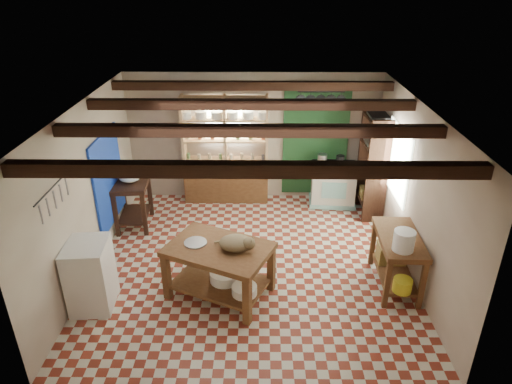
{
  "coord_description": "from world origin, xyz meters",
  "views": [
    {
      "loc": [
        0.15,
        -6.22,
        4.33
      ],
      "look_at": [
        0.08,
        0.3,
        1.15
      ],
      "focal_mm": 32.0,
      "sensor_mm": 36.0,
      "label": 1
    }
  ],
  "objects_px": {
    "right_counter": "(396,261)",
    "prep_table": "(133,203)",
    "work_table": "(220,271)",
    "stove": "(333,184)",
    "white_cabinet": "(90,275)",
    "cat": "(236,243)"
  },
  "relations": [
    {
      "from": "right_counter",
      "to": "cat",
      "type": "height_order",
      "value": "cat"
    },
    {
      "from": "right_counter",
      "to": "work_table",
      "type": "bearing_deg",
      "value": -172.53
    },
    {
      "from": "work_table",
      "to": "cat",
      "type": "distance_m",
      "value": 0.57
    },
    {
      "from": "white_cabinet",
      "to": "cat",
      "type": "xyz_separation_m",
      "value": [
        2.03,
        0.2,
        0.41
      ]
    },
    {
      "from": "cat",
      "to": "prep_table",
      "type": "bearing_deg",
      "value": 148.47
    },
    {
      "from": "right_counter",
      "to": "cat",
      "type": "bearing_deg",
      "value": -170.61
    },
    {
      "from": "prep_table",
      "to": "right_counter",
      "type": "distance_m",
      "value": 4.73
    },
    {
      "from": "white_cabinet",
      "to": "stove",
      "type": "bearing_deg",
      "value": 35.05
    },
    {
      "from": "work_table",
      "to": "white_cabinet",
      "type": "relative_size",
      "value": 1.43
    },
    {
      "from": "work_table",
      "to": "prep_table",
      "type": "bearing_deg",
      "value": 155.51
    },
    {
      "from": "prep_table",
      "to": "white_cabinet",
      "type": "relative_size",
      "value": 0.9
    },
    {
      "from": "prep_table",
      "to": "cat",
      "type": "bearing_deg",
      "value": -50.87
    },
    {
      "from": "work_table",
      "to": "stove",
      "type": "xyz_separation_m",
      "value": [
        2.06,
        2.93,
        0.02
      ]
    },
    {
      "from": "right_counter",
      "to": "prep_table",
      "type": "bearing_deg",
      "value": 160.12
    },
    {
      "from": "stove",
      "to": "right_counter",
      "type": "relative_size",
      "value": 0.74
    },
    {
      "from": "white_cabinet",
      "to": "cat",
      "type": "distance_m",
      "value": 2.08
    },
    {
      "from": "work_table",
      "to": "white_cabinet",
      "type": "distance_m",
      "value": 1.8
    },
    {
      "from": "white_cabinet",
      "to": "work_table",
      "type": "bearing_deg",
      "value": 3.55
    },
    {
      "from": "prep_table",
      "to": "right_counter",
      "type": "height_order",
      "value": "prep_table"
    },
    {
      "from": "stove",
      "to": "cat",
      "type": "distance_m",
      "value": 3.53
    },
    {
      "from": "prep_table",
      "to": "white_cabinet",
      "type": "height_order",
      "value": "white_cabinet"
    },
    {
      "from": "prep_table",
      "to": "right_counter",
      "type": "relative_size",
      "value": 0.76
    }
  ]
}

